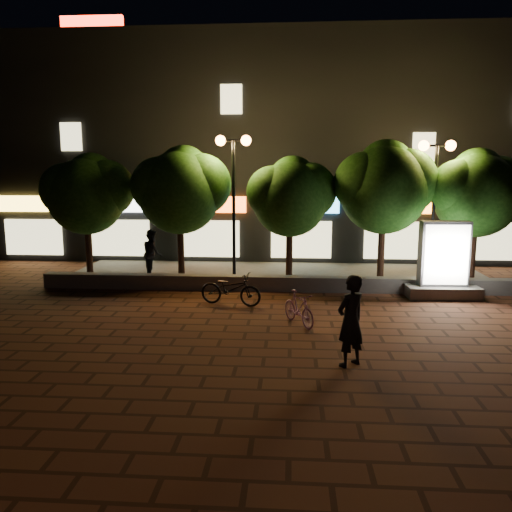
# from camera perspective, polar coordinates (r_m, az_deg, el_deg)

# --- Properties ---
(ground) EXTENTS (80.00, 80.00, 0.00)m
(ground) POSITION_cam_1_polar(r_m,az_deg,el_deg) (13.20, 1.46, -8.01)
(ground) COLOR #512B19
(ground) RESTS_ON ground
(retaining_wall) EXTENTS (16.00, 0.45, 0.50)m
(retaining_wall) POSITION_cam_1_polar(r_m,az_deg,el_deg) (16.99, 2.07, -3.14)
(retaining_wall) COLOR slate
(retaining_wall) RESTS_ON ground
(sidewalk) EXTENTS (16.00, 5.00, 0.08)m
(sidewalk) POSITION_cam_1_polar(r_m,az_deg,el_deg) (19.48, 2.33, -2.13)
(sidewalk) COLOR slate
(sidewalk) RESTS_ON ground
(building_block) EXTENTS (28.00, 8.12, 11.30)m
(building_block) POSITION_cam_1_polar(r_m,az_deg,el_deg) (25.59, 2.84, 11.81)
(building_block) COLOR black
(building_block) RESTS_ON ground
(tree_far_left) EXTENTS (3.36, 2.80, 4.63)m
(tree_far_left) POSITION_cam_1_polar(r_m,az_deg,el_deg) (19.54, -18.69, 7.03)
(tree_far_left) COLOR #311B13
(tree_far_left) RESTS_ON sidewalk
(tree_left) EXTENTS (3.60, 3.00, 4.89)m
(tree_left) POSITION_cam_1_polar(r_m,az_deg,el_deg) (18.48, -8.54, 7.78)
(tree_left) COLOR #311B13
(tree_left) RESTS_ON sidewalk
(tree_mid) EXTENTS (3.24, 2.70, 4.50)m
(tree_mid) POSITION_cam_1_polar(r_m,az_deg,el_deg) (18.05, 4.05, 7.10)
(tree_mid) COLOR #311B13
(tree_mid) RESTS_ON sidewalk
(tree_right) EXTENTS (3.72, 3.10, 5.07)m
(tree_right) POSITION_cam_1_polar(r_m,az_deg,el_deg) (18.34, 14.55, 7.95)
(tree_right) COLOR #311B13
(tree_right) RESTS_ON sidewalk
(tree_far_right) EXTENTS (3.48, 2.90, 4.76)m
(tree_far_right) POSITION_cam_1_polar(r_m,az_deg,el_deg) (19.18, 24.03, 6.90)
(tree_far_right) COLOR #311B13
(tree_far_right) RESTS_ON sidewalk
(street_lamp_left) EXTENTS (1.26, 0.36, 5.18)m
(street_lamp_left) POSITION_cam_1_polar(r_m,az_deg,el_deg) (17.89, -2.59, 9.69)
(street_lamp_left) COLOR black
(street_lamp_left) RESTS_ON sidewalk
(street_lamp_right) EXTENTS (1.26, 0.36, 4.98)m
(street_lamp_right) POSITION_cam_1_polar(r_m,az_deg,el_deg) (18.45, 19.83, 8.72)
(street_lamp_right) COLOR black
(street_lamp_right) RESTS_ON sidewalk
(ad_kiosk) EXTENTS (2.31, 1.20, 2.46)m
(ad_kiosk) POSITION_cam_1_polar(r_m,az_deg,el_deg) (17.06, 20.59, -1.16)
(ad_kiosk) COLOR slate
(ad_kiosk) RESTS_ON ground
(scooter_pink) EXTENTS (1.10, 1.51, 0.90)m
(scooter_pink) POSITION_cam_1_polar(r_m,az_deg,el_deg) (13.21, 4.90, -5.99)
(scooter_pink) COLOR #BC74AA
(scooter_pink) RESTS_ON ground
(rider) EXTENTS (0.84, 0.81, 1.93)m
(rider) POSITION_cam_1_polar(r_m,az_deg,el_deg) (10.52, 10.76, -7.29)
(rider) COLOR black
(rider) RESTS_ON ground
(scooter_parked) EXTENTS (2.03, 1.13, 1.01)m
(scooter_parked) POSITION_cam_1_polar(r_m,az_deg,el_deg) (15.12, -2.92, -3.76)
(scooter_parked) COLOR black
(scooter_parked) RESTS_ON ground
(pedestrian) EXTENTS (0.97, 1.07, 1.81)m
(pedestrian) POSITION_cam_1_polar(r_m,az_deg,el_deg) (19.04, -11.74, 0.30)
(pedestrian) COLOR black
(pedestrian) RESTS_ON sidewalk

